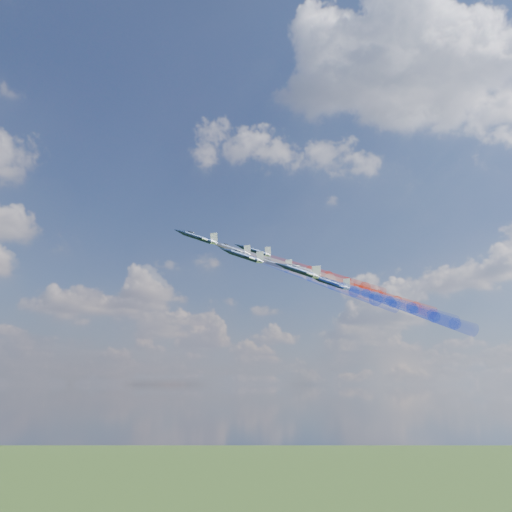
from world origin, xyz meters
TOP-DOWN VIEW (x-y plane):
  - jet_lead at (-9.16, 23.36)m, footprint 14.38×12.52m
  - trail_lead at (13.50, 16.97)m, footprint 37.51×14.96m
  - jet_inner_left at (-1.72, 13.99)m, footprint 14.38×12.52m
  - trail_inner_left at (20.94, 7.60)m, footprint 37.51×14.96m
  - jet_inner_right at (4.85, 28.98)m, footprint 14.38×12.52m
  - trail_inner_right at (27.51, 22.60)m, footprint 37.51×14.96m
  - jet_outer_left at (5.17, 1.44)m, footprint 14.38×12.52m
  - trail_outer_left at (27.82, -4.95)m, footprint 37.51×14.96m
  - jet_center_third at (10.67, 18.34)m, footprint 14.38×12.52m
  - trail_center_third at (33.32, 11.96)m, footprint 37.51×14.96m
  - jet_outer_right at (16.59, 35.54)m, footprint 14.38×12.52m
  - trail_outer_right at (39.25, 29.15)m, footprint 37.51×14.96m
  - jet_rear_left at (19.06, 5.88)m, footprint 14.38×12.52m
  - trail_rear_left at (41.71, -0.51)m, footprint 37.51×14.96m
  - jet_rear_right at (25.54, 24.05)m, footprint 14.38×12.52m
  - trail_rear_right at (48.20, 17.66)m, footprint 37.51×14.96m

SIDE VIEW (x-z plane):
  - trail_rear_left at x=41.71m, z-range 107.94..121.93m
  - trail_outer_left at x=27.82m, z-range 108.86..122.85m
  - trail_inner_left at x=20.94m, z-range 113.67..127.66m
  - jet_rear_left at x=19.06m, z-range 116.51..125.06m
  - trail_center_third at x=33.32m, z-range 113.81..127.80m
  - trail_rear_right at x=48.20m, z-range 114.69..128.69m
  - jet_outer_left at x=5.17m, z-range 117.43..125.98m
  - trail_inner_right at x=27.51m, z-range 118.86..132.85m
  - trail_lead at x=13.50m, z-range 119.10..133.09m
  - jet_inner_left at x=-1.72m, z-range 122.24..130.79m
  - jet_center_third at x=10.67m, z-range 122.38..130.93m
  - jet_rear_right at x=25.54m, z-range 123.26..131.81m
  - trail_outer_right at x=39.25m, z-range 121.12..135.11m
  - jet_inner_right at x=4.85m, z-range 127.43..135.98m
  - jet_lead at x=-9.16m, z-range 127.67..136.22m
  - jet_outer_right at x=16.59m, z-range 129.69..138.24m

